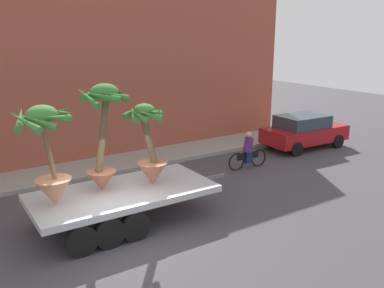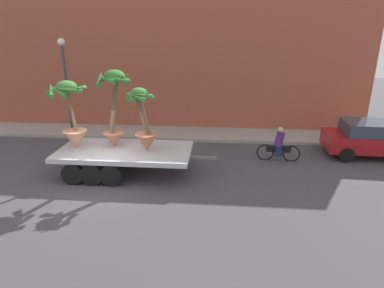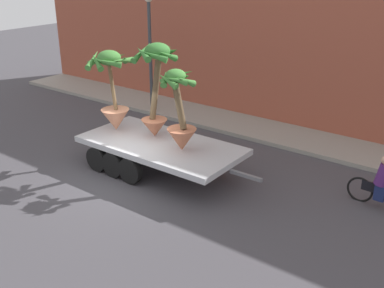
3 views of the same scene
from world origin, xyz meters
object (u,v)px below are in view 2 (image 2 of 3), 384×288
object	(u,v)px
parked_car	(373,139)
cyclist	(279,146)
potted_palm_front	(144,124)
street_lamp	(65,75)
flatbed_trailer	(119,154)
potted_palm_middle	(114,106)
potted_palm_rear	(72,116)

from	to	relation	value
parked_car	cyclist	bearing A→B (deg)	-168.02
potted_palm_front	street_lamp	distance (m)	6.63
flatbed_trailer	street_lamp	xyz separation A→B (m)	(-3.85, 4.21, 2.47)
parked_car	flatbed_trailer	bearing A→B (deg)	-165.71
flatbed_trailer	street_lamp	distance (m)	6.22
potted_palm_middle	potted_palm_front	size ratio (longest dim) A/B	1.24
potted_palm_rear	potted_palm_middle	size ratio (longest dim) A/B	0.88
flatbed_trailer	potted_palm_rear	distance (m)	2.29
street_lamp	flatbed_trailer	bearing A→B (deg)	-47.57
flatbed_trailer	potted_palm_middle	xyz separation A→B (m)	(-0.16, 0.28, 1.87)
potted_palm_front	cyclist	world-z (taller)	potted_palm_front
potted_palm_front	parked_car	xyz separation A→B (m)	(9.57, 2.80, -1.22)
potted_palm_rear	cyclist	size ratio (longest dim) A/B	1.43
potted_palm_front	street_lamp	world-z (taller)	street_lamp
cyclist	potted_palm_front	bearing A→B (deg)	-160.47
potted_palm_middle	cyclist	xyz separation A→B (m)	(6.58, 1.53, -1.96)
flatbed_trailer	potted_palm_front	size ratio (longest dim) A/B	2.53
cyclist	street_lamp	xyz separation A→B (m)	(-10.27, 2.39, 2.56)
flatbed_trailer	parked_car	xyz separation A→B (m)	(10.63, 2.71, 0.07)
potted_palm_middle	cyclist	distance (m)	7.04
potted_palm_rear	cyclist	bearing A→B (deg)	12.79
potted_palm_front	cyclist	size ratio (longest dim) A/B	1.32
potted_palm_middle	street_lamp	bearing A→B (deg)	133.23
cyclist	street_lamp	size ratio (longest dim) A/B	0.38
flatbed_trailer	cyclist	size ratio (longest dim) A/B	3.33
flatbed_trailer	potted_palm_front	bearing A→B (deg)	-4.74
potted_palm_rear	potted_palm_front	world-z (taller)	potted_palm_rear
potted_palm_front	cyclist	distance (m)	5.86
street_lamp	potted_palm_rear	bearing A→B (deg)	-63.42
potted_palm_rear	street_lamp	distance (m)	4.84
street_lamp	potted_palm_front	bearing A→B (deg)	-41.21
potted_palm_rear	cyclist	distance (m)	8.51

